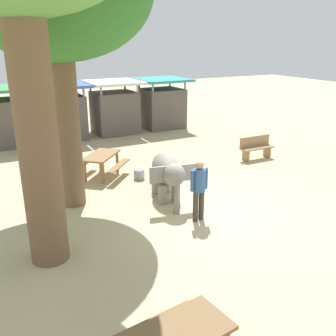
{
  "coord_description": "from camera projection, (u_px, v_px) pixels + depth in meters",
  "views": [
    {
      "loc": [
        -5.24,
        -7.71,
        4.48
      ],
      "look_at": [
        -0.23,
        1.73,
        0.8
      ],
      "focal_mm": 40.55,
      "sensor_mm": 36.0,
      "label": 1
    }
  ],
  "objects": [
    {
      "name": "ground_plane",
      "position": [
        206.0,
        213.0,
        10.22
      ],
      "size": [
        60.0,
        60.0,
        0.0
      ],
      "primitive_type": "plane",
      "color": "tan"
    },
    {
      "name": "elephant",
      "position": [
        167.0,
        172.0,
        10.78
      ],
      "size": [
        1.31,
        1.96,
        1.34
      ],
      "rotation": [
        0.0,
        0.0,
        4.5
      ],
      "color": "gray",
      "rests_on": "ground_plane"
    },
    {
      "name": "person_handler",
      "position": [
        199.0,
        186.0,
        9.53
      ],
      "size": [
        0.51,
        0.32,
        1.62
      ],
      "rotation": [
        0.0,
        0.0,
        1.61
      ],
      "color": "#3F3833",
      "rests_on": "ground_plane"
    },
    {
      "name": "wooden_bench",
      "position": [
        256.0,
        147.0,
        14.69
      ],
      "size": [
        1.4,
        0.41,
        0.88
      ],
      "rotation": [
        0.0,
        0.0,
        3.13
      ],
      "color": "#9E7A51",
      "rests_on": "ground_plane"
    },
    {
      "name": "picnic_table_far",
      "position": [
        101.0,
        160.0,
        12.74
      ],
      "size": [
        2.11,
        2.11,
        0.78
      ],
      "rotation": [
        0.0,
        0.0,
        0.82
      ],
      "color": "olive",
      "rests_on": "ground_plane"
    },
    {
      "name": "market_stall_green",
      "position": [
        0.0,
        120.0,
        16.22
      ],
      "size": [
        2.5,
        2.5,
        2.52
      ],
      "color": "#59514C",
      "rests_on": "ground_plane"
    },
    {
      "name": "market_stall_blue",
      "position": [
        61.0,
        115.0,
        17.37
      ],
      "size": [
        2.5,
        2.5,
        2.52
      ],
      "color": "#59514C",
      "rests_on": "ground_plane"
    },
    {
      "name": "market_stall_white",
      "position": [
        115.0,
        110.0,
        18.52
      ],
      "size": [
        2.5,
        2.5,
        2.52
      ],
      "color": "#59514C",
      "rests_on": "ground_plane"
    },
    {
      "name": "market_stall_teal",
      "position": [
        162.0,
        106.0,
        19.67
      ],
      "size": [
        2.5,
        2.5,
        2.52
      ],
      "color": "#59514C",
      "rests_on": "ground_plane"
    },
    {
      "name": "feed_bucket",
      "position": [
        139.0,
        174.0,
        12.67
      ],
      "size": [
        0.36,
        0.36,
        0.32
      ],
      "primitive_type": "cylinder",
      "color": "gray",
      "rests_on": "ground_plane"
    }
  ]
}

